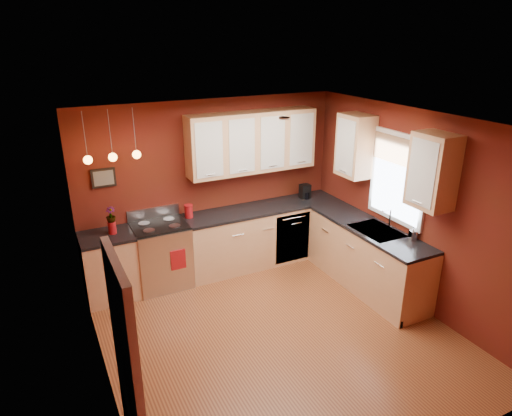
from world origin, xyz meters
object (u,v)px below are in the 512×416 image
coffee_maker (305,192)px  gas_range (162,255)px  soap_pump (413,233)px  red_canister (189,211)px  sink (377,232)px

coffee_maker → gas_range: bearing=-178.3°
gas_range → soap_pump: (2.84, -1.94, 0.55)m
soap_pump → coffee_maker: bearing=101.3°
gas_range → red_canister: 0.74m
gas_range → coffee_maker: size_ratio=4.81×
sink → coffee_maker: size_ratio=3.03×
red_canister → coffee_maker: coffee_maker is taller
gas_range → soap_pump: 3.48m
sink → red_canister: size_ratio=3.59×
gas_range → soap_pump: soap_pump is taller
red_canister → soap_pump: bearing=-40.7°
gas_range → red_canister: size_ratio=5.69×
sink → soap_pump: sink is taller
red_canister → coffee_maker: bearing=-1.4°
gas_range → red_canister: bearing=11.7°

